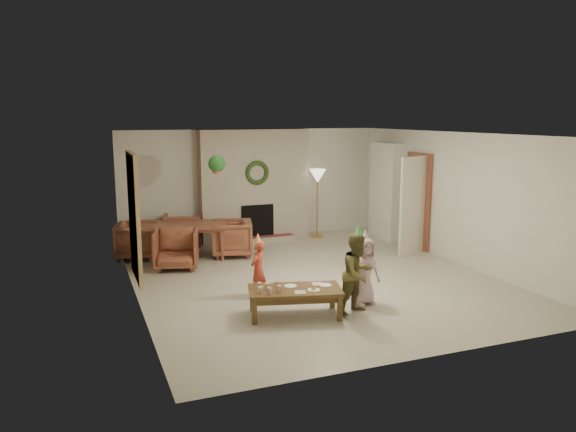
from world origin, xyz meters
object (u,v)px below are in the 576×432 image
dining_chair_right (232,238)px  child_plaid (358,273)px  dining_chair_left (137,240)px  child_pink (364,271)px  dining_chair_far (183,231)px  coffee_table_top (295,291)px  child_red (258,269)px  dining_table (180,241)px  dining_chair_near (176,249)px

dining_chair_right → child_plaid: size_ratio=0.69×
dining_chair_left → child_pink: 4.94m
dining_chair_far → dining_chair_left: bearing=45.0°
coffee_table_top → child_red: (-0.23, 0.98, 0.08)m
dining_table → child_red: (0.70, -2.92, 0.12)m
child_red → dining_chair_right: bearing=-141.5°
dining_chair_left → child_pink: bearing=-129.5°
child_plaid → child_pink: bearing=27.1°
dining_table → coffee_table_top: bearing=-62.1°
dining_chair_far → dining_chair_right: bearing=141.3°
child_pink → dining_chair_near: bearing=119.1°
dining_table → dining_chair_far: dining_chair_far is taller
dining_chair_right → dining_chair_near: bearing=-51.3°
dining_chair_right → child_pink: child_pink is taller
dining_chair_near → child_plaid: 3.87m
coffee_table_top → child_pink: 1.18m
child_plaid → dining_chair_far: bearing=87.4°
dining_chair_left → coffee_table_top: (1.72, -4.11, 0.01)m
child_red → child_plaid: bearing=88.2°
child_plaid → dining_chair_left: bearing=100.5°
dining_chair_left → child_plaid: bearing=-134.2°
dining_chair_near → coffee_table_top: dining_chair_near is taller
dining_chair_right → dining_chair_far: bearing=-128.7°
dining_chair_left → child_plaid: 5.04m
dining_table → dining_chair_far: size_ratio=2.34×
dining_chair_left → child_red: 3.47m
dining_chair_near → dining_chair_left: size_ratio=1.00×
child_red → dining_chair_far: bearing=-127.5°
coffee_table_top → child_plaid: child_plaid is taller
coffee_table_top → child_red: size_ratio=1.44×
child_plaid → dining_chair_near: bearing=100.7°
dining_chair_near → child_pink: 3.77m
dining_chair_right → child_pink: (1.09, -3.53, 0.15)m
dining_chair_left → child_pink: size_ratio=0.79×
dining_chair_far → dining_chair_left: size_ratio=1.00×
dining_table → dining_chair_near: (-0.21, -0.80, 0.03)m
dining_chair_far → child_red: child_red is taller
dining_chair_left → child_red: size_ratio=0.89×
dining_chair_near → coffee_table_top: (1.13, -3.10, 0.01)m
dining_chair_right → child_red: (-0.30, -2.65, 0.09)m
coffee_table_top → dining_chair_near: bearing=124.5°
dining_table → dining_chair_right: dining_chair_right is taller
dining_chair_left → dining_chair_right: 1.86m
dining_table → child_pink: child_pink is taller
dining_chair_near → child_red: child_red is taller
child_plaid → child_pink: 0.42m
dining_chair_right → child_plaid: (0.80, -3.84, 0.22)m
dining_chair_far → child_plaid: (1.60, -4.90, 0.22)m
coffee_table_top → child_pink: child_pink is taller
dining_chair_far → dining_chair_right: size_ratio=1.00×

